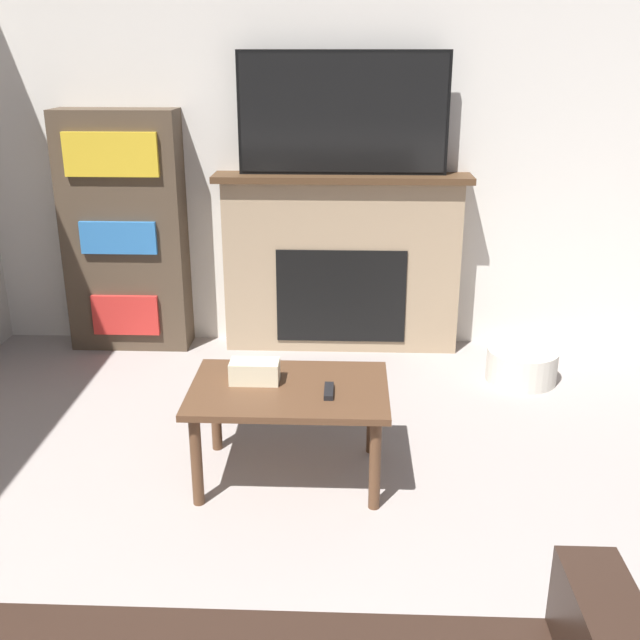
# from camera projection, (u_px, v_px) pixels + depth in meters

# --- Properties ---
(wall_back) EXTENTS (5.49, 0.06, 2.70)m
(wall_back) POSITION_uv_depth(u_px,v_px,m) (338.00, 137.00, 4.67)
(wall_back) COLOR silver
(wall_back) RESTS_ON ground_plane
(fireplace) EXTENTS (1.60, 0.28, 1.14)m
(fireplace) POSITION_uv_depth(u_px,v_px,m) (341.00, 263.00, 4.80)
(fireplace) COLOR tan
(fireplace) RESTS_ON ground_plane
(tv) EXTENTS (1.27, 0.03, 0.72)m
(tv) POSITION_uv_depth(u_px,v_px,m) (343.00, 114.00, 4.46)
(tv) COLOR black
(tv) RESTS_ON fireplace
(coffee_table) EXTENTS (0.88, 0.60, 0.45)m
(coffee_table) POSITION_uv_depth(u_px,v_px,m) (289.00, 400.00, 3.34)
(coffee_table) COLOR brown
(coffee_table) RESTS_ON ground_plane
(tissue_box) EXTENTS (0.22, 0.12, 0.10)m
(tissue_box) POSITION_uv_depth(u_px,v_px,m) (255.00, 371.00, 3.35)
(tissue_box) COLOR beige
(tissue_box) RESTS_ON coffee_table
(remote_control) EXTENTS (0.04, 0.15, 0.02)m
(remote_control) POSITION_uv_depth(u_px,v_px,m) (328.00, 391.00, 3.25)
(remote_control) COLOR black
(remote_control) RESTS_ON coffee_table
(bookshelf) EXTENTS (0.76, 0.29, 1.53)m
(bookshelf) POSITION_uv_depth(u_px,v_px,m) (125.00, 232.00, 4.76)
(bookshelf) COLOR #4C3D2D
(bookshelf) RESTS_ON ground_plane
(storage_basket) EXTENTS (0.41, 0.41, 0.19)m
(storage_basket) POSITION_uv_depth(u_px,v_px,m) (522.00, 365.00, 4.44)
(storage_basket) COLOR silver
(storage_basket) RESTS_ON ground_plane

